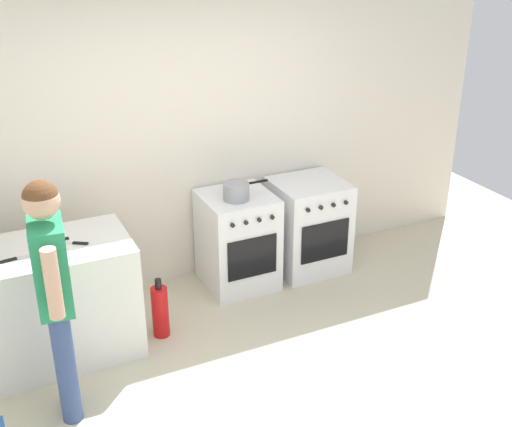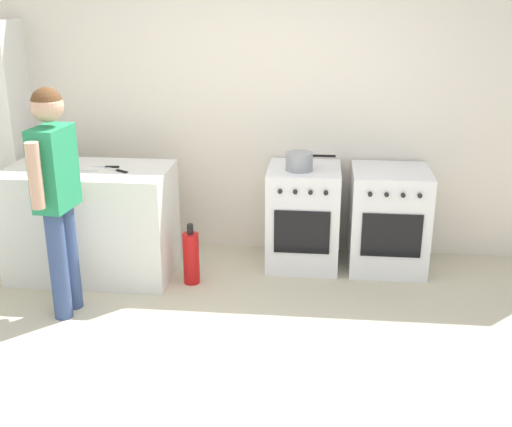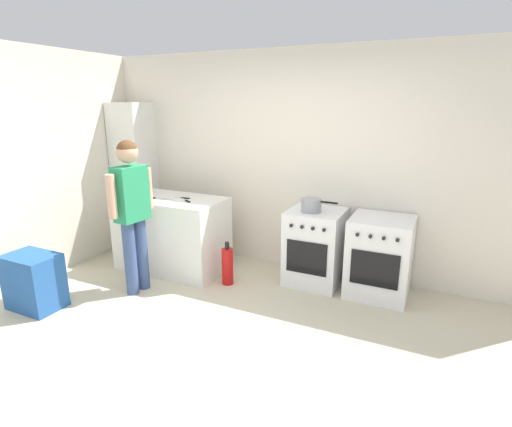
{
  "view_description": "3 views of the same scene",
  "coord_description": "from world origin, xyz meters",
  "px_view_note": "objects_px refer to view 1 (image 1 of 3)",
  "views": [
    {
      "loc": [
        -1.65,
        -3.01,
        2.96
      ],
      "look_at": [
        0.15,
        0.78,
        1.05
      ],
      "focal_mm": 45.0,
      "sensor_mm": 36.0,
      "label": 1
    },
    {
      "loc": [
        0.47,
        -3.5,
        2.27
      ],
      "look_at": [
        0.05,
        0.65,
        0.77
      ],
      "focal_mm": 45.0,
      "sensor_mm": 36.0,
      "label": 2
    },
    {
      "loc": [
        1.57,
        -2.53,
        2.0
      ],
      "look_at": [
        0.01,
        0.73,
        0.99
      ],
      "focal_mm": 28.0,
      "sensor_mm": 36.0,
      "label": 3
    }
  ],
  "objects_px": {
    "knife_bread": "(24,256)",
    "knife_utility": "(72,243)",
    "person": "(53,283)",
    "fire_extinguisher": "(160,311)",
    "oven_left": "(238,240)",
    "knife_paring": "(57,241)",
    "oven_right": "(308,225)",
    "pot": "(236,191)"
  },
  "relations": [
    {
      "from": "pot",
      "to": "person",
      "type": "distance_m",
      "value": 1.9
    },
    {
      "from": "oven_left",
      "to": "knife_bread",
      "type": "distance_m",
      "value": 1.9
    },
    {
      "from": "knife_bread",
      "to": "person",
      "type": "xyz_separation_m",
      "value": [
        0.11,
        -0.57,
        0.08
      ]
    },
    {
      "from": "oven_left",
      "to": "knife_paring",
      "type": "height_order",
      "value": "knife_paring"
    },
    {
      "from": "fire_extinguisher",
      "to": "person",
      "type": "bearing_deg",
      "value": -144.57
    },
    {
      "from": "pot",
      "to": "oven_right",
      "type": "bearing_deg",
      "value": 5.86
    },
    {
      "from": "knife_utility",
      "to": "oven_right",
      "type": "bearing_deg",
      "value": 10.83
    },
    {
      "from": "oven_left",
      "to": "person",
      "type": "height_order",
      "value": "person"
    },
    {
      "from": "pot",
      "to": "knife_bread",
      "type": "height_order",
      "value": "pot"
    },
    {
      "from": "knife_paring",
      "to": "knife_utility",
      "type": "relative_size",
      "value": 0.93
    },
    {
      "from": "oven_right",
      "to": "knife_utility",
      "type": "bearing_deg",
      "value": -169.17
    },
    {
      "from": "knife_paring",
      "to": "person",
      "type": "height_order",
      "value": "person"
    },
    {
      "from": "knife_bread",
      "to": "person",
      "type": "height_order",
      "value": "person"
    },
    {
      "from": "person",
      "to": "fire_extinguisher",
      "type": "height_order",
      "value": "person"
    },
    {
      "from": "knife_paring",
      "to": "fire_extinguisher",
      "type": "distance_m",
      "value": 0.97
    },
    {
      "from": "oven_left",
      "to": "oven_right",
      "type": "relative_size",
      "value": 1.0
    },
    {
      "from": "person",
      "to": "oven_left",
      "type": "bearing_deg",
      "value": 32.1
    },
    {
      "from": "knife_paring",
      "to": "oven_left",
      "type": "bearing_deg",
      "value": 12.12
    },
    {
      "from": "oven_left",
      "to": "person",
      "type": "relative_size",
      "value": 0.52
    },
    {
      "from": "knife_bread",
      "to": "knife_utility",
      "type": "xyz_separation_m",
      "value": [
        0.33,
        0.06,
        0.0
      ]
    },
    {
      "from": "knife_paring",
      "to": "person",
      "type": "distance_m",
      "value": 0.73
    },
    {
      "from": "knife_bread",
      "to": "knife_utility",
      "type": "height_order",
      "value": "same"
    },
    {
      "from": "oven_left",
      "to": "knife_utility",
      "type": "distance_m",
      "value": 1.58
    },
    {
      "from": "pot",
      "to": "knife_paring",
      "type": "bearing_deg",
      "value": -170.38
    },
    {
      "from": "knife_bread",
      "to": "fire_extinguisher",
      "type": "bearing_deg",
      "value": -0.23
    },
    {
      "from": "knife_bread",
      "to": "knife_utility",
      "type": "relative_size",
      "value": 1.54
    },
    {
      "from": "knife_bread",
      "to": "person",
      "type": "bearing_deg",
      "value": -79.55
    },
    {
      "from": "knife_paring",
      "to": "person",
      "type": "bearing_deg",
      "value": -100.28
    },
    {
      "from": "knife_utility",
      "to": "person",
      "type": "distance_m",
      "value": 0.68
    },
    {
      "from": "pot",
      "to": "person",
      "type": "height_order",
      "value": "person"
    },
    {
      "from": "oven_left",
      "to": "fire_extinguisher",
      "type": "distance_m",
      "value": 1.01
    },
    {
      "from": "oven_left",
      "to": "oven_right",
      "type": "xyz_separation_m",
      "value": [
        0.71,
        0.0,
        0.0
      ]
    },
    {
      "from": "fire_extinguisher",
      "to": "oven_left",
      "type": "bearing_deg",
      "value": 28.78
    },
    {
      "from": "knife_utility",
      "to": "fire_extinguisher",
      "type": "bearing_deg",
      "value": -6.52
    },
    {
      "from": "pot",
      "to": "knife_utility",
      "type": "height_order",
      "value": "pot"
    },
    {
      "from": "fire_extinguisher",
      "to": "knife_bread",
      "type": "bearing_deg",
      "value": 179.77
    },
    {
      "from": "knife_paring",
      "to": "knife_bread",
      "type": "height_order",
      "value": "same"
    },
    {
      "from": "pot",
      "to": "knife_utility",
      "type": "distance_m",
      "value": 1.45
    },
    {
      "from": "knife_paring",
      "to": "fire_extinguisher",
      "type": "bearing_deg",
      "value": -12.31
    },
    {
      "from": "oven_left",
      "to": "fire_extinguisher",
      "type": "height_order",
      "value": "oven_left"
    },
    {
      "from": "oven_right",
      "to": "knife_bread",
      "type": "bearing_deg",
      "value": -169.19
    },
    {
      "from": "knife_paring",
      "to": "knife_utility",
      "type": "distance_m",
      "value": 0.12
    }
  ]
}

